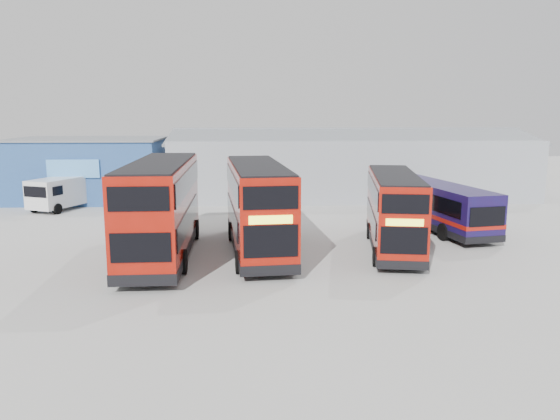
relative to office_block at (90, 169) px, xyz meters
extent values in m
plane|color=#A09F9A|center=(14.00, -17.99, -2.58)|extent=(120.00, 120.00, 0.00)
cube|color=navy|center=(0.00, 0.01, -0.08)|extent=(12.00, 8.00, 5.00)
cube|color=slate|center=(0.00, 0.01, 2.47)|extent=(12.30, 8.30, 0.15)
cube|color=#519EE8|center=(0.00, -4.09, 0.42)|extent=(3.96, 0.15, 1.40)
cube|color=#91979F|center=(22.00, 2.01, -0.08)|extent=(30.00, 12.00, 5.00)
cube|color=slate|center=(22.00, -0.79, 2.67)|extent=(30.50, 6.33, 1.29)
cube|color=slate|center=(22.00, 4.80, 2.67)|extent=(30.50, 6.33, 1.29)
cube|color=#991308|center=(9.23, -19.13, 0.01)|extent=(3.05, 11.54, 4.42)
cube|color=black|center=(9.23, -19.13, -1.98)|extent=(3.09, 11.58, 0.49)
cube|color=black|center=(10.63, -19.53, -0.51)|extent=(0.33, 9.71, 1.04)
cube|color=black|center=(7.86, -19.61, -0.51)|extent=(0.33, 9.71, 1.04)
cube|color=black|center=(10.62, -19.09, 1.35)|extent=(0.36, 10.81, 1.04)
cube|color=black|center=(7.85, -19.17, 1.35)|extent=(0.36, 10.81, 1.04)
cube|color=black|center=(9.07, -13.38, -0.61)|extent=(2.46, 0.12, 1.47)
cube|color=black|center=(9.07, -13.38, 1.35)|extent=(2.46, 0.12, 1.04)
cube|color=#F2FF35|center=(9.07, -13.37, 0.37)|extent=(1.97, 0.10, 0.38)
cube|color=black|center=(9.39, -24.88, -0.61)|extent=(2.40, 0.12, 1.20)
cube|color=black|center=(9.39, -24.88, 1.35)|extent=(2.40, 0.12, 0.98)
cube|color=black|center=(9.23, -19.13, 2.25)|extent=(2.88, 11.37, 0.11)
cylinder|color=black|center=(10.43, -15.11, -2.01)|extent=(0.38, 1.14, 1.14)
cylinder|color=black|center=(7.81, -15.18, -2.01)|extent=(0.38, 1.14, 1.14)
cylinder|color=black|center=(10.62, -21.99, -2.01)|extent=(0.38, 1.14, 1.14)
cylinder|color=black|center=(8.00, -22.06, -2.01)|extent=(0.38, 1.14, 1.14)
cube|color=#991308|center=(14.06, -18.16, -0.11)|extent=(3.67, 11.12, 4.21)
cube|color=black|center=(14.06, -18.16, -2.01)|extent=(3.72, 11.16, 0.47)
cube|color=black|center=(12.70, -17.88, -0.61)|extent=(0.97, 9.21, 0.99)
cube|color=black|center=(15.33, -17.61, -0.61)|extent=(0.97, 9.21, 0.99)
cube|color=black|center=(12.74, -18.29, 1.16)|extent=(1.08, 10.24, 0.99)
cube|color=black|center=(15.37, -18.03, 1.16)|extent=(1.08, 10.24, 0.99)
cube|color=black|center=(14.60, -23.61, -0.71)|extent=(2.33, 0.28, 1.40)
cube|color=black|center=(14.60, -23.61, 1.16)|extent=(2.33, 0.28, 0.99)
cube|color=#F2FF35|center=(14.60, -23.62, 0.23)|extent=(1.87, 0.23, 0.36)
cube|color=black|center=(13.51, -12.71, -0.71)|extent=(2.28, 0.28, 1.14)
cube|color=black|center=(13.51, -12.71, 1.16)|extent=(2.28, 0.28, 0.94)
cube|color=black|center=(14.06, -18.16, 2.01)|extent=(3.50, 10.94, 0.10)
cylinder|color=black|center=(13.19, -22.06, -2.04)|extent=(0.44, 1.11, 1.08)
cylinder|color=black|center=(15.68, -21.81, -2.04)|extent=(0.44, 1.11, 1.08)
cylinder|color=black|center=(12.54, -15.54, -2.04)|extent=(0.44, 1.11, 1.08)
cylinder|color=black|center=(15.02, -15.30, -2.04)|extent=(0.44, 1.11, 1.08)
cube|color=#991308|center=(21.26, -18.02, -0.41)|extent=(3.69, 9.84, 3.71)
cube|color=black|center=(21.26, -18.02, -2.08)|extent=(3.73, 9.88, 0.41)
cube|color=black|center=(20.16, -17.49, -0.84)|extent=(1.26, 8.06, 0.87)
cube|color=black|center=(22.46, -17.83, -0.84)|extent=(1.26, 8.06, 0.87)
cube|color=black|center=(20.11, -17.85, 0.71)|extent=(1.39, 8.97, 0.87)
cube|color=black|center=(22.41, -18.19, 0.71)|extent=(1.39, 8.97, 0.87)
cube|color=black|center=(20.54, -22.79, -0.93)|extent=(2.04, 0.35, 1.24)
cube|color=black|center=(20.54, -22.79, 0.71)|extent=(2.04, 0.35, 0.87)
cube|color=#F2FF35|center=(20.54, -22.80, -0.11)|extent=(1.63, 0.28, 0.32)
cube|color=black|center=(21.98, -13.25, -0.93)|extent=(2.00, 0.34, 1.01)
cube|color=black|center=(21.98, -13.25, 0.71)|extent=(2.00, 0.34, 0.82)
cube|color=black|center=(21.26, -18.02, 1.47)|extent=(3.54, 9.69, 0.09)
cylinder|color=black|center=(19.68, -21.16, -2.10)|extent=(0.43, 0.98, 0.95)
cylinder|color=black|center=(21.85, -21.49, -2.10)|extent=(0.43, 0.98, 0.95)
cylinder|color=black|center=(20.53, -15.46, -2.10)|extent=(0.43, 0.98, 0.95)
cylinder|color=black|center=(22.71, -15.79, -2.10)|extent=(0.43, 0.98, 0.95)
cube|color=#120E3F|center=(25.26, -12.90, -0.97)|extent=(4.41, 10.85, 2.55)
cube|color=black|center=(25.26, -12.90, -2.07)|extent=(4.45, 10.90, 0.39)
cube|color=#9C140C|center=(25.26, -12.90, -1.42)|extent=(4.44, 10.89, 0.24)
cube|color=black|center=(26.51, -12.95, -0.56)|extent=(1.76, 8.70, 0.91)
cube|color=black|center=(24.12, -13.42, -0.56)|extent=(1.76, 8.70, 0.91)
cube|color=black|center=(24.23, -7.69, -0.80)|extent=(2.13, 0.47, 1.25)
cube|color=black|center=(26.29, -18.11, -0.80)|extent=(2.09, 0.46, 1.06)
cylinder|color=black|center=(25.67, -8.99, -2.08)|extent=(0.50, 1.04, 1.00)
cylinder|color=black|center=(23.40, -9.44, -2.08)|extent=(0.50, 1.04, 1.00)
cylinder|color=black|center=(26.97, -15.60, -2.08)|extent=(0.50, 1.04, 1.00)
cylinder|color=black|center=(24.70, -16.05, -2.08)|extent=(0.50, 1.04, 1.00)
cube|color=silver|center=(-0.65, -4.77, -1.21)|extent=(4.11, 5.90, 2.08)
cube|color=black|center=(-1.70, -7.32, -0.88)|extent=(1.84, 0.80, 0.77)
cube|color=black|center=(-2.35, -5.97, -0.88)|extent=(0.43, 0.93, 0.66)
cube|color=black|center=(-0.28, -6.82, -0.88)|extent=(0.43, 0.93, 0.66)
cylinder|color=black|center=(-2.33, -6.09, -2.19)|extent=(0.54, 0.83, 0.79)
cylinder|color=black|center=(-0.39, -6.89, -2.19)|extent=(0.54, 0.83, 0.79)
cylinder|color=black|center=(-0.91, -2.65, -2.19)|extent=(0.54, 0.83, 0.79)
cylinder|color=black|center=(1.03, -3.45, -2.19)|extent=(0.54, 0.83, 0.79)
camera|label=1|loc=(14.07, -46.13, 4.72)|focal=35.00mm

